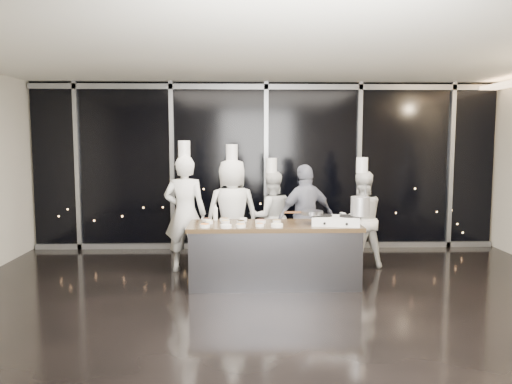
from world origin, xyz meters
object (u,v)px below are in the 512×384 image
chef_center (271,216)px  chef_right (361,219)px  frying_pan (311,213)px  chef_far_left (185,213)px  stove (336,220)px  guest (306,217)px  stock_pot (360,206)px  chef_left (232,212)px  demo_counter (274,254)px

chef_center → chef_right: bearing=153.9°
frying_pan → chef_far_left: chef_far_left is taller
stove → guest: (-0.30, 1.01, -0.11)m
stove → chef_far_left: bearing=168.6°
stock_pot → chef_left: size_ratio=0.13×
chef_left → chef_center: bearing=-168.7°
frying_pan → chef_right: 1.46m
chef_center → stove: bearing=107.6°
stock_pot → guest: size_ratio=0.16×
stock_pot → chef_far_left: bearing=159.0°
stock_pot → guest: 1.28m
chef_far_left → chef_left: (0.75, 0.26, -0.04)m
guest → chef_right: size_ratio=0.94×
demo_counter → stock_pot: stock_pot is taller
stove → frying_pan: (-0.34, 0.07, 0.10)m
stock_pot → guest: bearing=120.5°
chef_right → demo_counter: bearing=25.1°
stock_pot → chef_right: bearing=75.8°
chef_far_left → guest: chef_far_left is taller
frying_pan → chef_right: size_ratio=0.32×
stove → chef_far_left: (-2.24, 0.93, -0.02)m
stock_pot → chef_center: bearing=126.6°
chef_left → guest: bearing=157.2°
stove → chef_center: 1.73m
frying_pan → guest: size_ratio=0.34×
chef_center → chef_right: (1.46, -0.39, 0.01)m
chef_center → demo_counter: bearing=77.3°
demo_counter → stock_pot: 1.41m
frying_pan → chef_left: (-1.15, 1.13, -0.16)m
chef_right → chef_far_left: bearing=-4.8°
stock_pot → chef_far_left: (-2.57, 0.99, -0.23)m
stove → chef_far_left: chef_far_left is taller
guest → frying_pan: bearing=63.2°
stock_pot → guest: (-0.63, 1.07, -0.32)m
frying_pan → chef_left: chef_left is taller
stock_pot → chef_left: chef_left is taller
chef_far_left → chef_center: chef_far_left is taller
chef_left → frying_pan: bearing=121.7°
demo_counter → chef_left: (-0.63, 1.08, 0.46)m
stove → stock_pot: bearing=1.3°
guest → chef_far_left: bearing=-21.7°
chef_left → chef_right: 2.13m
chef_right → chef_left: bearing=-10.6°
demo_counter → chef_left: size_ratio=1.21×
stock_pot → demo_counter: bearing=171.6°
chef_center → chef_right: chef_right is taller
demo_counter → chef_right: 1.83m
demo_counter → chef_center: size_ratio=1.37×
demo_counter → stove: stove is taller
chef_right → stock_pot: bearing=67.2°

